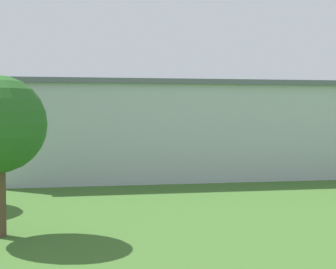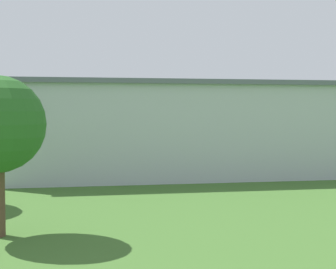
{
  "view_description": "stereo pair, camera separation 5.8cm",
  "coord_description": "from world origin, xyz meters",
  "px_view_note": "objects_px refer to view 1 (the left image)",
  "views": [
    {
      "loc": [
        10.1,
        69.43,
        5.06
      ],
      "look_at": [
        1.16,
        14.19,
        2.39
      ],
      "focal_mm": 52.25,
      "sensor_mm": 36.0,
      "label": 1
    },
    {
      "loc": [
        10.05,
        69.44,
        5.06
      ],
      "look_at": [
        1.16,
        14.19,
        2.39
      ],
      "focal_mm": 52.25,
      "sensor_mm": 36.0,
      "label": 2
    }
  ],
  "objects_px": {
    "hangar": "(192,129)",
    "person_at_fence_line": "(50,152)",
    "person_crossing_taxiway": "(257,150)",
    "windsock": "(324,113)",
    "biplane": "(162,129)",
    "person_watching_takeoff": "(54,153)",
    "car_grey": "(4,155)",
    "person_walking_on_apron": "(267,151)",
    "person_by_parked_cars": "(112,150)"
  },
  "relations": [
    {
      "from": "car_grey",
      "to": "person_walking_on_apron",
      "type": "height_order",
      "value": "car_grey"
    },
    {
      "from": "hangar",
      "to": "person_at_fence_line",
      "type": "bearing_deg",
      "value": -49.23
    },
    {
      "from": "hangar",
      "to": "windsock",
      "type": "distance_m",
      "value": 53.72
    },
    {
      "from": "car_grey",
      "to": "person_watching_takeoff",
      "type": "relative_size",
      "value": 2.67
    },
    {
      "from": "hangar",
      "to": "biplane",
      "type": "relative_size",
      "value": 3.44
    },
    {
      "from": "windsock",
      "to": "car_grey",
      "type": "bearing_deg",
      "value": 33.57
    },
    {
      "from": "person_walking_on_apron",
      "to": "windsock",
      "type": "relative_size",
      "value": 0.28
    },
    {
      "from": "person_at_fence_line",
      "to": "windsock",
      "type": "distance_m",
      "value": 53.37
    },
    {
      "from": "hangar",
      "to": "person_watching_takeoff",
      "type": "height_order",
      "value": "hangar"
    },
    {
      "from": "person_by_parked_cars",
      "to": "person_watching_takeoff",
      "type": "bearing_deg",
      "value": 28.37
    },
    {
      "from": "person_crossing_taxiway",
      "to": "hangar",
      "type": "bearing_deg",
      "value": 53.09
    },
    {
      "from": "person_crossing_taxiway",
      "to": "windsock",
      "type": "relative_size",
      "value": 0.29
    },
    {
      "from": "person_walking_on_apron",
      "to": "person_by_parked_cars",
      "type": "height_order",
      "value": "person_walking_on_apron"
    },
    {
      "from": "biplane",
      "to": "person_walking_on_apron",
      "type": "relative_size",
      "value": 5.62
    },
    {
      "from": "car_grey",
      "to": "person_watching_takeoff",
      "type": "distance_m",
      "value": 5.33
    },
    {
      "from": "person_watching_takeoff",
      "to": "person_walking_on_apron",
      "type": "relative_size",
      "value": 1.05
    },
    {
      "from": "hangar",
      "to": "car_grey",
      "type": "distance_m",
      "value": 19.22
    },
    {
      "from": "car_grey",
      "to": "person_crossing_taxiway",
      "type": "xyz_separation_m",
      "value": [
        -26.48,
        -3.73,
        -0.07
      ]
    },
    {
      "from": "person_walking_on_apron",
      "to": "windsock",
      "type": "distance_m",
      "value": 37.9
    },
    {
      "from": "biplane",
      "to": "person_watching_takeoff",
      "type": "distance_m",
      "value": 16.8
    },
    {
      "from": "person_at_fence_line",
      "to": "hangar",
      "type": "bearing_deg",
      "value": 130.77
    },
    {
      "from": "biplane",
      "to": "windsock",
      "type": "relative_size",
      "value": 1.58
    },
    {
      "from": "car_grey",
      "to": "person_crossing_taxiway",
      "type": "distance_m",
      "value": 26.74
    },
    {
      "from": "car_grey",
      "to": "person_by_parked_cars",
      "type": "height_order",
      "value": "car_grey"
    },
    {
      "from": "person_at_fence_line",
      "to": "person_by_parked_cars",
      "type": "relative_size",
      "value": 1.01
    },
    {
      "from": "car_grey",
      "to": "windsock",
      "type": "xyz_separation_m",
      "value": [
        -49.06,
        -32.56,
        3.98
      ]
    },
    {
      "from": "biplane",
      "to": "person_at_fence_line",
      "type": "height_order",
      "value": "biplane"
    },
    {
      "from": "car_grey",
      "to": "person_walking_on_apron",
      "type": "bearing_deg",
      "value": -175.73
    },
    {
      "from": "person_at_fence_line",
      "to": "windsock",
      "type": "bearing_deg",
      "value": -147.79
    },
    {
      "from": "person_watching_takeoff",
      "to": "person_at_fence_line",
      "type": "xyz_separation_m",
      "value": [
        0.43,
        -1.27,
        -0.04
      ]
    },
    {
      "from": "person_at_fence_line",
      "to": "person_walking_on_apron",
      "type": "height_order",
      "value": "person_at_fence_line"
    },
    {
      "from": "person_at_fence_line",
      "to": "person_by_parked_cars",
      "type": "xyz_separation_m",
      "value": [
        -6.54,
        -2.03,
        -0.0
      ]
    },
    {
      "from": "hangar",
      "to": "person_crossing_taxiway",
      "type": "height_order",
      "value": "hangar"
    },
    {
      "from": "person_watching_takeoff",
      "to": "car_grey",
      "type": "bearing_deg",
      "value": 33.23
    },
    {
      "from": "person_walking_on_apron",
      "to": "person_crossing_taxiway",
      "type": "relative_size",
      "value": 0.97
    },
    {
      "from": "person_watching_takeoff",
      "to": "person_by_parked_cars",
      "type": "relative_size",
      "value": 1.05
    },
    {
      "from": "person_crossing_taxiway",
      "to": "person_watching_takeoff",
      "type": "bearing_deg",
      "value": 2.11
    },
    {
      "from": "biplane",
      "to": "windsock",
      "type": "distance_m",
      "value": 37.08
    },
    {
      "from": "person_crossing_taxiway",
      "to": "person_at_fence_line",
      "type": "bearing_deg",
      "value": -1.17
    },
    {
      "from": "windsock",
      "to": "hangar",
      "type": "bearing_deg",
      "value": 52.29
    },
    {
      "from": "hangar",
      "to": "person_by_parked_cars",
      "type": "xyz_separation_m",
      "value": [
        5.63,
        -16.16,
        -2.9
      ]
    },
    {
      "from": "person_by_parked_cars",
      "to": "windsock",
      "type": "relative_size",
      "value": 0.28
    },
    {
      "from": "biplane",
      "to": "person_walking_on_apron",
      "type": "xyz_separation_m",
      "value": [
        -9.76,
        11.63,
        -2.07
      ]
    },
    {
      "from": "person_at_fence_line",
      "to": "windsock",
      "type": "height_order",
      "value": "windsock"
    },
    {
      "from": "person_walking_on_apron",
      "to": "person_crossing_taxiway",
      "type": "height_order",
      "value": "person_crossing_taxiway"
    },
    {
      "from": "person_at_fence_line",
      "to": "person_crossing_taxiway",
      "type": "relative_size",
      "value": 0.98
    },
    {
      "from": "person_by_parked_cars",
      "to": "person_crossing_taxiway",
      "type": "relative_size",
      "value": 0.97
    },
    {
      "from": "person_walking_on_apron",
      "to": "person_crossing_taxiway",
      "type": "xyz_separation_m",
      "value": [
        0.52,
        -1.72,
        0.02
      ]
    },
    {
      "from": "person_walking_on_apron",
      "to": "car_grey",
      "type": "bearing_deg",
      "value": 4.27
    },
    {
      "from": "hangar",
      "to": "biplane",
      "type": "height_order",
      "value": "hangar"
    }
  ]
}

